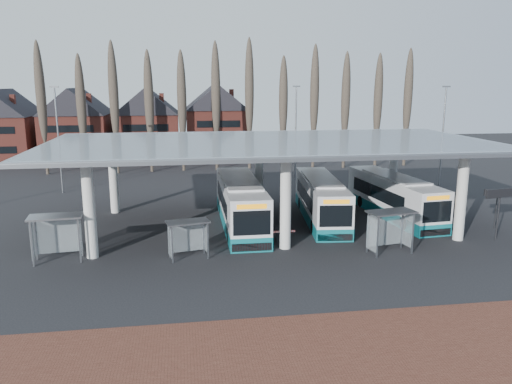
{
  "coord_description": "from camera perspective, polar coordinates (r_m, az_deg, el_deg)",
  "views": [
    {
      "loc": [
        -6.38,
        -27.61,
        10.42
      ],
      "look_at": [
        -1.23,
        7.0,
        2.78
      ],
      "focal_mm": 35.0,
      "sensor_mm": 36.0,
      "label": 1
    }
  ],
  "objects": [
    {
      "name": "info_sign_0",
      "position": [
        37.19,
        26.11,
        -0.53
      ],
      "size": [
        2.34,
        0.62,
        3.53
      ],
      "rotation": [
        0.0,
        0.0,
        0.21
      ],
      "color": "black",
      "rests_on": "ground"
    },
    {
      "name": "shelter_1",
      "position": [
        30.49,
        -7.83,
        -4.41
      ],
      "size": [
        2.73,
        1.76,
        2.34
      ],
      "rotation": [
        0.0,
        0.0,
        0.21
      ],
      "color": "gray",
      "rests_on": "ground"
    },
    {
      "name": "ground",
      "position": [
        30.19,
        4.31,
        -7.91
      ],
      "size": [
        140.0,
        140.0,
        0.0
      ],
      "primitive_type": "plane",
      "color": "black",
      "rests_on": "ground"
    },
    {
      "name": "shelter_2",
      "position": [
        32.18,
        15.01,
        -3.33
      ],
      "size": [
        3.13,
        1.93,
        2.71
      ],
      "rotation": [
        0.0,
        0.0,
        0.17
      ],
      "color": "gray",
      "rests_on": "ground"
    },
    {
      "name": "poplar_row",
      "position": [
        60.96,
        -2.5,
        10.76
      ],
      "size": [
        45.1,
        1.1,
        14.5
      ],
      "color": "#473D33",
      "rests_on": "ground"
    },
    {
      "name": "townhouse_row",
      "position": [
        72.36,
        -16.06,
        8.3
      ],
      "size": [
        36.8,
        10.3,
        12.25
      ],
      "color": "brown",
      "rests_on": "ground"
    },
    {
      "name": "barrier",
      "position": [
        32.61,
        2.43,
        -4.67
      ],
      "size": [
        2.32,
        0.63,
        1.16
      ],
      "rotation": [
        0.0,
        0.0,
        0.01
      ],
      "color": "black",
      "rests_on": "ground"
    },
    {
      "name": "station_canopy",
      "position": [
        36.48,
        1.69,
        4.85
      ],
      "size": [
        32.0,
        16.0,
        6.34
      ],
      "color": "silver",
      "rests_on": "ground"
    },
    {
      "name": "bus_3",
      "position": [
        41.3,
        15.41,
        -0.54
      ],
      "size": [
        3.63,
        11.98,
        3.28
      ],
      "rotation": [
        0.0,
        0.0,
        0.1
      ],
      "color": "silver",
      "rests_on": "ground"
    },
    {
      "name": "brick_strip",
      "position": [
        19.81,
        12.42,
        -19.68
      ],
      "size": [
        70.0,
        10.0,
        0.03
      ],
      "primitive_type": "cube",
      "color": "brown",
      "rests_on": "ground"
    },
    {
      "name": "shelter_0",
      "position": [
        31.94,
        -21.84,
        -3.78
      ],
      "size": [
        3.17,
        1.81,
        2.82
      ],
      "rotation": [
        0.0,
        0.0,
        0.1
      ],
      "color": "gray",
      "rests_on": "ground"
    },
    {
      "name": "bus_2",
      "position": [
        39.19,
        7.42,
        -0.87
      ],
      "size": [
        3.78,
        12.01,
        3.28
      ],
      "rotation": [
        0.0,
        0.0,
        -0.11
      ],
      "color": "silver",
      "rests_on": "ground"
    },
    {
      "name": "lamp_post_c",
      "position": [
        54.66,
        20.56,
        6.21
      ],
      "size": [
        0.8,
        0.16,
        10.17
      ],
      "color": "slate",
      "rests_on": "ground"
    },
    {
      "name": "lamp_post_b",
      "position": [
        55.25,
        4.56,
        7.0
      ],
      "size": [
        0.8,
        0.16,
        10.17
      ],
      "color": "slate",
      "rests_on": "ground"
    },
    {
      "name": "info_sign_1",
      "position": [
        40.18,
        25.89,
        -0.37
      ],
      "size": [
        1.95,
        0.44,
        2.92
      ],
      "rotation": [
        0.0,
        0.0,
        -0.17
      ],
      "color": "black",
      "rests_on": "ground"
    },
    {
      "name": "lamp_post_a",
      "position": [
        51.2,
        -21.65,
        5.76
      ],
      "size": [
        0.8,
        0.16,
        10.17
      ],
      "color": "slate",
      "rests_on": "ground"
    },
    {
      "name": "bus_1",
      "position": [
        37.16,
        -1.79,
        -1.34
      ],
      "size": [
        2.77,
        12.62,
        3.5
      ],
      "rotation": [
        0.0,
        0.0,
        -0.01
      ],
      "color": "silver",
      "rests_on": "ground"
    }
  ]
}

